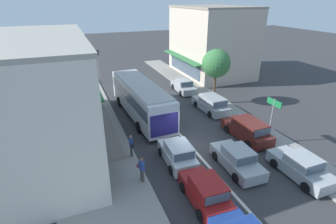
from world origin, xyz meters
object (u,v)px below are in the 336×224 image
object	(u,v)px
hatchback_queue_far_back	(206,192)
parked_wagon_kerb_third	(211,104)
city_bus	(141,97)
sedan_adjacent_lane_lead	(237,159)
street_tree_right	(216,64)
hatchback_queue_gap_filler	(178,154)
parked_sedan_kerb_front	(301,167)
pedestrian_browsing_midblock	(142,168)
pedestrian_with_handbag_near	(131,144)
parked_wagon_kerb_second	(247,130)
directional_road_sign	(273,111)
traffic_light_downstreet	(98,60)
parked_sedan_kerb_rear	(184,86)

from	to	relation	value
hatchback_queue_far_back	parked_wagon_kerb_third	size ratio (longest dim) A/B	0.82
city_bus	sedan_adjacent_lane_lead	world-z (taller)	city_bus
hatchback_queue_far_back	street_tree_right	size ratio (longest dim) A/B	0.66
hatchback_queue_gap_filler	street_tree_right	size ratio (longest dim) A/B	0.66
parked_sedan_kerb_front	sedan_adjacent_lane_lead	bearing A→B (deg)	146.12
pedestrian_browsing_midblock	street_tree_right	bearing A→B (deg)	42.35
hatchback_queue_gap_filler	parked_wagon_kerb_third	size ratio (longest dim) A/B	0.83
city_bus	parked_wagon_kerb_third	xyz separation A→B (m)	(6.66, -1.31, -1.14)
city_bus	pedestrian_with_handbag_near	bearing A→B (deg)	-111.81
parked_wagon_kerb_third	pedestrian_with_handbag_near	xyz separation A→B (m)	(-9.24, -5.12, 0.32)
hatchback_queue_gap_filler	parked_wagon_kerb_second	size ratio (longest dim) A/B	0.82
city_bus	pedestrian_browsing_midblock	xyz separation A→B (m)	(-2.65, -9.28, -0.81)
city_bus	hatchback_queue_gap_filler	xyz separation A→B (m)	(0.15, -8.19, -1.17)
directional_road_sign	hatchback_queue_gap_filler	bearing A→B (deg)	179.70
parked_wagon_kerb_third	traffic_light_downstreet	bearing A→B (deg)	122.49
pedestrian_browsing_midblock	parked_sedan_kerb_rear	bearing A→B (deg)	56.98
sedan_adjacent_lane_lead	pedestrian_with_handbag_near	world-z (taller)	pedestrian_with_handbag_near
sedan_adjacent_lane_lead	street_tree_right	distance (m)	11.94
hatchback_queue_gap_filler	parked_wagon_kerb_second	bearing A→B (deg)	9.92
street_tree_right	parked_sedan_kerb_rear	bearing A→B (deg)	107.08
hatchback_queue_gap_filler	parked_sedan_kerb_front	distance (m)	7.71
directional_road_sign	parked_wagon_kerb_second	bearing A→B (deg)	132.63
parked_sedan_kerb_front	parked_wagon_kerb_third	size ratio (longest dim) A/B	0.92
directional_road_sign	street_tree_right	size ratio (longest dim) A/B	0.64
pedestrian_with_handbag_near	traffic_light_downstreet	bearing A→B (deg)	88.35
street_tree_right	parked_wagon_kerb_second	bearing A→B (deg)	-100.24
parked_wagon_kerb_second	city_bus	bearing A→B (deg)	133.11
city_bus	sedan_adjacent_lane_lead	distance (m)	10.77
parked_sedan_kerb_rear	directional_road_sign	distance (m)	13.32
traffic_light_downstreet	parked_wagon_kerb_third	bearing A→B (deg)	-57.51
pedestrian_browsing_midblock	sedan_adjacent_lane_lead	bearing A→B (deg)	-7.65
parked_wagon_kerb_second	traffic_light_downstreet	bearing A→B (deg)	114.00
hatchback_queue_gap_filler	parked_sedan_kerb_front	xyz separation A→B (m)	(6.55, -4.06, -0.05)
parked_sedan_kerb_rear	sedan_adjacent_lane_lead	bearing A→B (deg)	-101.51
parked_sedan_kerb_front	pedestrian_with_handbag_near	distance (m)	10.95
hatchback_queue_gap_filler	pedestrian_with_handbag_near	bearing A→B (deg)	147.22
directional_road_sign	pedestrian_browsing_midblock	bearing A→B (deg)	-174.17
city_bus	street_tree_right	bearing A→B (deg)	2.76
parked_sedan_kerb_front	traffic_light_downstreet	world-z (taller)	traffic_light_downstreet
hatchback_queue_gap_filler	parked_sedan_kerb_rear	world-z (taller)	hatchback_queue_gap_filler
city_bus	parked_sedan_kerb_front	distance (m)	14.01
parked_wagon_kerb_second	street_tree_right	xyz separation A→B (m)	(1.34, 7.44, 3.49)
parked_wagon_kerb_second	parked_wagon_kerb_third	size ratio (longest dim) A/B	1.00
hatchback_queue_gap_filler	city_bus	bearing A→B (deg)	91.04
street_tree_right	hatchback_queue_far_back	bearing A→B (deg)	-122.15
traffic_light_downstreet	pedestrian_browsing_midblock	xyz separation A→B (m)	(-0.62, -21.62, -1.79)
street_tree_right	city_bus	bearing A→B (deg)	-177.24
city_bus	directional_road_sign	size ratio (longest dim) A/B	3.05
parked_wagon_kerb_second	parked_sedan_kerb_rear	xyz separation A→B (m)	(-0.04, 11.95, -0.08)
hatchback_queue_far_back	parked_wagon_kerb_second	xyz separation A→B (m)	(6.52, 5.07, 0.04)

